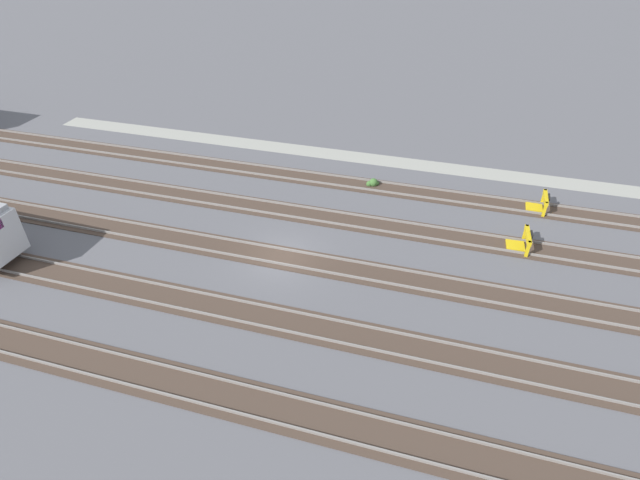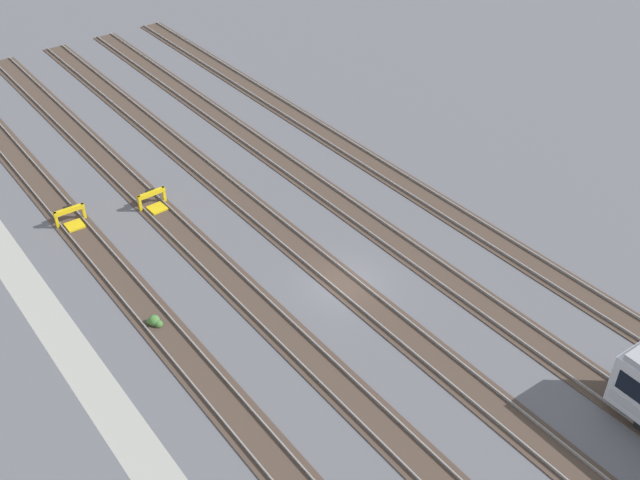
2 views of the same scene
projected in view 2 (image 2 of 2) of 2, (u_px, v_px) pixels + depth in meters
name	position (u px, v px, depth m)	size (l,w,h in m)	color
ground_plane	(345.00, 284.00, 43.31)	(400.00, 400.00, 0.00)	#5B5B60
service_walkway	(106.00, 402.00, 36.11)	(54.00, 2.00, 0.01)	#9E9E93
rail_track_nearest	(189.00, 360.00, 38.32)	(90.00, 2.23, 0.21)	#47382D
rail_track_near_inner	(272.00, 320.00, 40.80)	(90.00, 2.23, 0.21)	#47382D
rail_track_middle	(345.00, 284.00, 43.28)	(90.00, 2.24, 0.21)	#47382D
rail_track_far_inner	(410.00, 252.00, 45.77)	(90.00, 2.23, 0.21)	#47382D
rail_track_farthest	(468.00, 223.00, 48.25)	(90.00, 2.23, 0.21)	#47382D
bumper_stop_nearest_track	(72.00, 218.00, 47.88)	(1.36, 2.01, 1.22)	gold
bumper_stop_near_inner_track	(154.00, 201.00, 49.48)	(1.37, 2.01, 1.22)	gold
weed_clump	(155.00, 321.00, 40.39)	(0.92, 0.70, 0.64)	#427033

